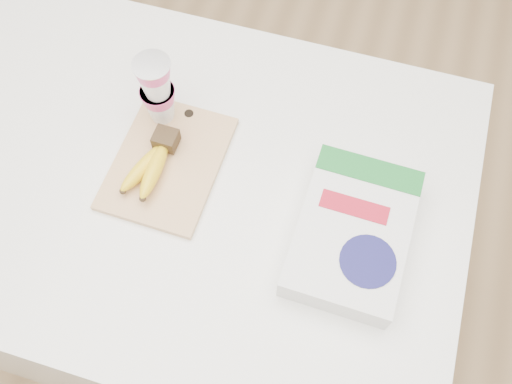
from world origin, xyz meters
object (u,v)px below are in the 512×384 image
at_px(table, 187,253).
at_px(cereal_box, 352,233).
at_px(cutting_board, 168,163).
at_px(bananas, 152,163).
at_px(yogurt_stack, 157,89).

distance_m(table, cereal_box, 0.66).
bearing_deg(cutting_board, bananas, -132.60).
bearing_deg(table, cutting_board, 69.31).
xyz_separation_m(table, bananas, (-0.01, -0.00, 0.52)).
height_order(bananas, yogurt_stack, yogurt_stack).
bearing_deg(bananas, cereal_box, -4.48).
distance_m(table, bananas, 0.52).
height_order(table, bananas, bananas).
bearing_deg(yogurt_stack, cutting_board, -65.30).
height_order(bananas, cereal_box, cereal_box).
bearing_deg(bananas, yogurt_stack, 101.80).
xyz_separation_m(bananas, cereal_box, (0.42, -0.03, -0.00)).
xyz_separation_m(bananas, yogurt_stack, (-0.03, 0.13, 0.07)).
distance_m(bananas, cereal_box, 0.43).
height_order(cutting_board, cereal_box, cereal_box).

